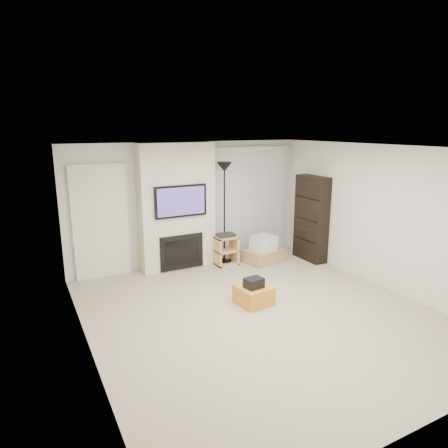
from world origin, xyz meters
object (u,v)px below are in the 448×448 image
floor_lamp (224,184)px  box_stack (263,252)px  bookshelf (311,218)px  av_stand (226,248)px  ottoman (254,295)px

floor_lamp → box_stack: size_ratio=2.26×
box_stack → bookshelf: (0.97, -0.34, 0.69)m
box_stack → bookshelf: size_ratio=0.52×
floor_lamp → bookshelf: 2.00m
av_stand → box_stack: (0.79, -0.21, -0.13)m
bookshelf → ottoman: bearing=-149.1°
box_stack → ottoman: bearing=-127.3°
ottoman → av_stand: 1.98m
ottoman → floor_lamp: size_ratio=0.24×
ottoman → av_stand: (0.50, 1.90, 0.20)m
floor_lamp → bookshelf: (1.73, -0.66, -0.76)m
floor_lamp → av_stand: (-0.03, -0.11, -1.31)m
ottoman → bookshelf: 2.74m
bookshelf → box_stack: bearing=160.6°
box_stack → bookshelf: bookshelf is taller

